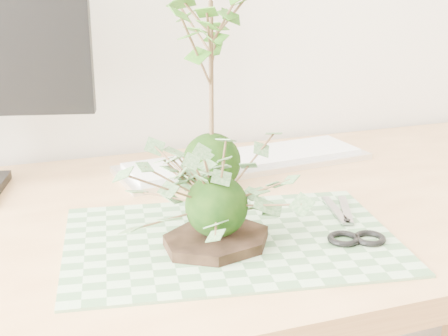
{
  "coord_description": "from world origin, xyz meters",
  "views": [
    {
      "loc": [
        -0.28,
        0.35,
        1.12
      ],
      "look_at": [
        0.0,
        1.14,
        0.84
      ],
      "focal_mm": 50.0,
      "sensor_mm": 36.0,
      "label": 1
    }
  ],
  "objects_px": {
    "desk": "(245,254)",
    "keyboard": "(245,161)",
    "maple_kokedama": "(211,17)",
    "ivy_kokedama": "(216,178)"
  },
  "relations": [
    {
      "from": "desk",
      "to": "maple_kokedama",
      "type": "height_order",
      "value": "maple_kokedama"
    },
    {
      "from": "ivy_kokedama",
      "to": "keyboard",
      "type": "bearing_deg",
      "value": 62.49
    },
    {
      "from": "desk",
      "to": "ivy_kokedama",
      "type": "relative_size",
      "value": 5.49
    },
    {
      "from": "keyboard",
      "to": "desk",
      "type": "bearing_deg",
      "value": -116.79
    },
    {
      "from": "ivy_kokedama",
      "to": "maple_kokedama",
      "type": "bearing_deg",
      "value": 73.1
    },
    {
      "from": "maple_kokedama",
      "to": "keyboard",
      "type": "bearing_deg",
      "value": 45.7
    },
    {
      "from": "desk",
      "to": "maple_kokedama",
      "type": "bearing_deg",
      "value": 107.25
    },
    {
      "from": "desk",
      "to": "maple_kokedama",
      "type": "distance_m",
      "value": 0.39
    },
    {
      "from": "desk",
      "to": "keyboard",
      "type": "distance_m",
      "value": 0.23
    },
    {
      "from": "desk",
      "to": "keyboard",
      "type": "xyz_separation_m",
      "value": [
        0.08,
        0.2,
        0.1
      ]
    }
  ]
}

